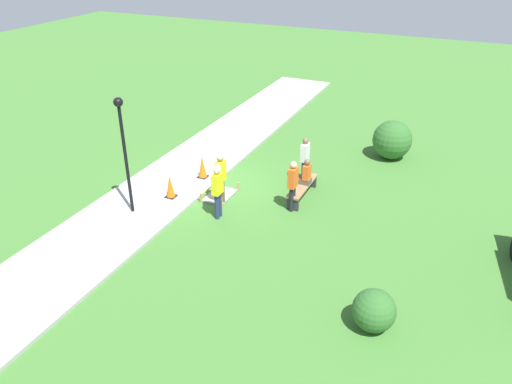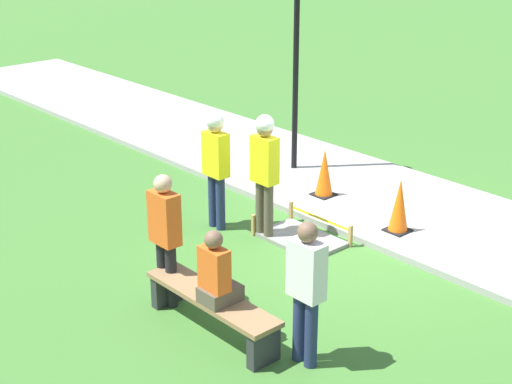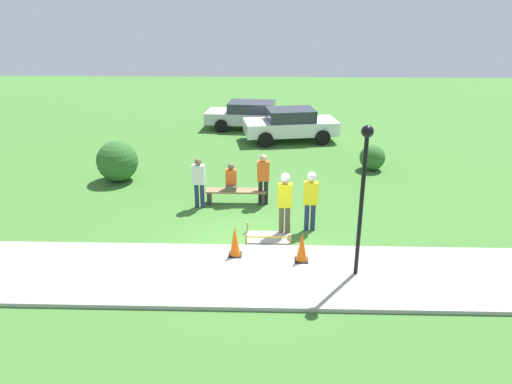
% 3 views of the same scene
% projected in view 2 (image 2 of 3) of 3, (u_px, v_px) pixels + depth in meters
% --- Properties ---
extents(ground_plane, '(60.00, 60.00, 0.00)m').
position_uv_depth(ground_plane, '(347.00, 239.00, 11.55)').
color(ground_plane, '#3D702D').
extents(sidewalk, '(28.00, 2.94, 0.10)m').
position_uv_depth(sidewalk, '(409.00, 210.00, 12.45)').
color(sidewalk, '#9E9E99').
rests_on(sidewalk, ground_plane).
extents(wet_concrete_patch, '(1.27, 0.83, 0.33)m').
position_uv_depth(wet_concrete_patch, '(301.00, 238.00, 11.47)').
color(wet_concrete_patch, gray).
rests_on(wet_concrete_patch, ground_plane).
extents(traffic_cone_near_patch, '(0.34, 0.34, 0.82)m').
position_uv_depth(traffic_cone_near_patch, '(399.00, 206.00, 11.43)').
color(traffic_cone_near_patch, black).
rests_on(traffic_cone_near_patch, sidewalk).
extents(traffic_cone_far_patch, '(0.34, 0.34, 0.79)m').
position_uv_depth(traffic_cone_far_patch, '(324.00, 173.00, 12.77)').
color(traffic_cone_far_patch, black).
rests_on(traffic_cone_far_patch, sidewalk).
extents(park_bench, '(1.97, 0.44, 0.48)m').
position_uv_depth(park_bench, '(212.00, 306.00, 9.03)').
color(park_bench, '#2D2D33').
rests_on(park_bench, ground_plane).
extents(person_seated_on_bench, '(0.36, 0.44, 0.89)m').
position_uv_depth(person_seated_on_bench, '(216.00, 275.00, 8.71)').
color(person_seated_on_bench, brown).
rests_on(person_seated_on_bench, park_bench).
extents(worker_supervisor, '(0.40, 0.26, 1.82)m').
position_uv_depth(worker_supervisor, '(216.00, 160.00, 11.55)').
color(worker_supervisor, navy).
rests_on(worker_supervisor, ground_plane).
extents(worker_assistant, '(0.40, 0.27, 1.88)m').
position_uv_depth(worker_assistant, '(265.00, 165.00, 11.20)').
color(worker_assistant, brown).
rests_on(worker_assistant, ground_plane).
extents(bystander_in_orange_shirt, '(0.40, 0.22, 1.71)m').
position_uv_depth(bystander_in_orange_shirt, '(165.00, 232.00, 9.43)').
color(bystander_in_orange_shirt, black).
rests_on(bystander_in_orange_shirt, ground_plane).
extents(bystander_in_gray_shirt, '(0.40, 0.22, 1.67)m').
position_uv_depth(bystander_in_gray_shirt, '(306.00, 286.00, 8.23)').
color(bystander_in_gray_shirt, navy).
rests_on(bystander_in_gray_shirt, ground_plane).
extents(lamppost_near, '(0.28, 0.28, 3.72)m').
position_uv_depth(lamppost_near, '(296.00, 31.00, 13.27)').
color(lamppost_near, black).
rests_on(lamppost_near, sidewalk).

